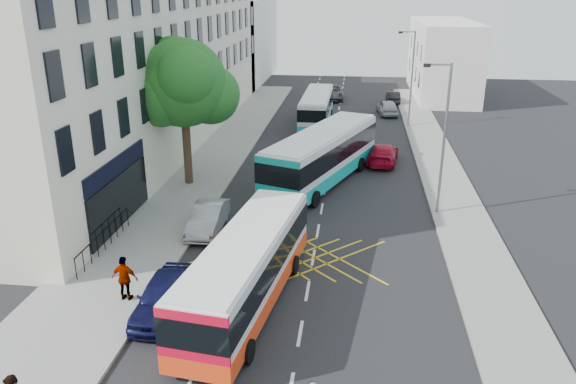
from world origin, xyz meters
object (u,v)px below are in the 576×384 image
(street_tree, at_px, (183,84))
(bus_far, at_px, (317,108))
(lamp_near, at_px, (443,132))
(lamp_far, at_px, (411,74))
(bus_mid, at_px, (322,156))
(distant_car_grey, at_px, (331,92))
(distant_car_dark, at_px, (393,97))
(parked_car_blue, at_px, (164,296))
(red_hatchback, at_px, (383,153))
(pedestrian_far, at_px, (125,278))
(bus_near, at_px, (247,269))
(distant_car_silver, at_px, (387,107))
(parked_car_silver, at_px, (208,218))

(street_tree, distance_m, bus_far, 18.74)
(lamp_near, distance_m, lamp_far, 20.00)
(bus_mid, bearing_deg, street_tree, -149.62)
(bus_far, relative_size, distant_car_grey, 1.85)
(bus_mid, height_order, distant_car_dark, bus_mid)
(street_tree, distance_m, parked_car_blue, 15.62)
(street_tree, xyz_separation_m, red_hatchback, (12.20, 6.11, -5.61))
(parked_car_blue, bearing_deg, bus_far, 82.91)
(lamp_far, bearing_deg, pedestrian_far, -113.23)
(lamp_near, bearing_deg, pedestrian_far, -140.85)
(lamp_near, relative_size, lamp_far, 1.00)
(lamp_near, distance_m, pedestrian_far, 17.38)
(bus_far, xyz_separation_m, pedestrian_far, (-5.23, -30.52, -0.41))
(bus_near, relative_size, distant_car_dark, 2.88)
(parked_car_blue, xyz_separation_m, distant_car_silver, (9.91, 35.98, -0.03))
(parked_car_blue, relative_size, red_hatchback, 0.92)
(street_tree, relative_size, parked_car_blue, 2.02)
(lamp_near, height_order, parked_car_silver, lamp_near)
(lamp_far, height_order, distant_car_dark, lamp_far)
(red_hatchback, xyz_separation_m, pedestrian_far, (-10.69, -19.82, 0.39))
(lamp_far, relative_size, parked_car_blue, 1.83)
(lamp_far, height_order, distant_car_silver, lamp_far)
(distant_car_grey, bearing_deg, parked_car_blue, -99.05)
(bus_mid, relative_size, bus_far, 1.20)
(parked_car_silver, relative_size, pedestrian_far, 2.27)
(parked_car_blue, relative_size, distant_car_grey, 0.80)
(distant_car_grey, bearing_deg, bus_near, -95.10)
(bus_far, bearing_deg, distant_car_dark, 56.26)
(bus_near, height_order, bus_mid, bus_mid)
(lamp_far, xyz_separation_m, distant_car_grey, (-7.24, 11.61, -3.86))
(lamp_far, relative_size, bus_far, 0.79)
(lamp_far, xyz_separation_m, distant_car_dark, (-0.70, 10.44, -4.01))
(bus_mid, bearing_deg, pedestrian_far, -93.28)
(bus_near, height_order, parked_car_blue, bus_near)
(lamp_far, bearing_deg, lamp_near, -90.00)
(bus_mid, relative_size, distant_car_grey, 2.22)
(parked_car_blue, xyz_separation_m, red_hatchback, (8.95, 20.34, -0.06))
(bus_near, distance_m, bus_mid, 14.78)
(bus_mid, relative_size, parked_car_blue, 2.77)
(lamp_far, distance_m, distant_car_grey, 14.22)
(bus_near, distance_m, pedestrian_far, 4.79)
(bus_mid, bearing_deg, parked_car_silver, -102.55)
(bus_near, xyz_separation_m, parked_car_blue, (-3.00, -1.00, -0.79))
(lamp_far, bearing_deg, parked_car_blue, -110.11)
(bus_far, distance_m, red_hatchback, 12.04)
(lamp_near, relative_size, bus_near, 0.76)
(lamp_near, xyz_separation_m, pedestrian_far, (-13.20, -10.74, -3.54))
(distant_car_silver, bearing_deg, lamp_far, 101.50)
(lamp_far, xyz_separation_m, bus_near, (-8.45, -30.27, -3.08))
(street_tree, bearing_deg, distant_car_silver, 58.81)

